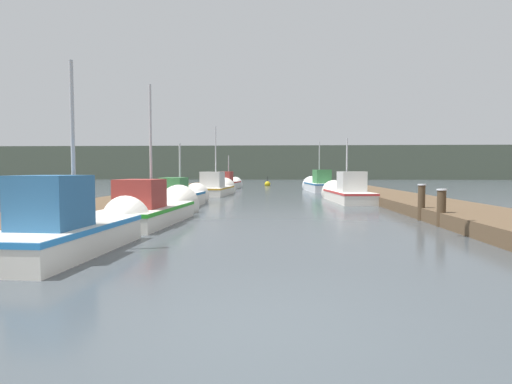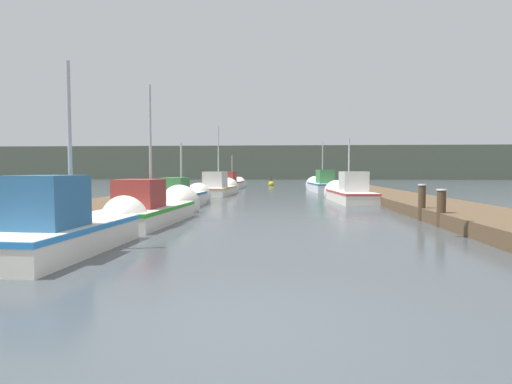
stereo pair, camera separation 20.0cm
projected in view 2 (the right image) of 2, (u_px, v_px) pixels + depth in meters
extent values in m
plane|color=#3D4449|center=(240.00, 331.00, 4.04)|extent=(200.00, 200.00, 0.00)
cube|color=brown|center=(149.00, 198.00, 20.37)|extent=(2.88, 40.00, 0.41)
cube|color=brown|center=(402.00, 199.00, 19.57)|extent=(2.88, 40.00, 0.41)
cube|color=#4C5647|center=(279.00, 163.00, 78.33)|extent=(120.00, 16.00, 6.04)
cube|color=silver|center=(64.00, 239.00, 7.80)|extent=(1.65, 3.80, 0.57)
cube|color=#2B81D0|center=(63.00, 227.00, 7.79)|extent=(1.69, 3.83, 0.10)
cone|color=silver|center=(118.00, 224.00, 10.04)|extent=(1.41, 0.88, 1.37)
cube|color=#2D6699|center=(47.00, 202.00, 7.30)|extent=(1.12, 1.24, 0.96)
cylinder|color=#B2B2B7|center=(70.00, 142.00, 7.98)|extent=(0.08, 0.08, 3.22)
cube|color=silver|center=(147.00, 215.00, 12.25)|extent=(1.96, 4.47, 0.53)
cube|color=green|center=(147.00, 208.00, 12.24)|extent=(1.99, 4.50, 0.10)
cone|color=silver|center=(176.00, 207.00, 14.93)|extent=(1.67, 1.12, 1.62)
cube|color=#99332D|center=(140.00, 193.00, 11.67)|extent=(1.23, 1.35, 0.83)
cylinder|color=#B2B2B7|center=(150.00, 145.00, 12.46)|extent=(0.08, 0.08, 3.75)
cube|color=silver|center=(179.00, 200.00, 17.45)|extent=(1.63, 4.44, 0.62)
cube|color=#1964AA|center=(179.00, 195.00, 17.44)|extent=(1.66, 4.47, 0.10)
cone|color=silver|center=(196.00, 196.00, 20.16)|extent=(1.40, 1.14, 1.35)
cube|color=#387A42|center=(175.00, 186.00, 16.87)|extent=(0.95, 1.38, 0.71)
cylinder|color=#B2B2B7|center=(181.00, 168.00, 17.70)|extent=(0.08, 0.08, 2.20)
cube|color=silver|center=(350.00, 196.00, 20.52)|extent=(1.93, 5.12, 0.57)
cube|color=red|center=(350.00, 192.00, 20.51)|extent=(1.96, 5.15, 0.10)
cone|color=silver|center=(338.00, 193.00, 23.50)|extent=(1.58, 1.05, 1.52)
cube|color=silver|center=(353.00, 182.00, 19.85)|extent=(1.28, 1.51, 1.00)
cylinder|color=#B2B2B7|center=(349.00, 164.00, 20.81)|extent=(0.08, 0.08, 2.73)
cube|color=silver|center=(217.00, 191.00, 26.19)|extent=(2.07, 4.78, 0.55)
cube|color=gold|center=(217.00, 188.00, 26.18)|extent=(2.10, 4.81, 0.10)
cone|color=silver|center=(226.00, 189.00, 28.97)|extent=(1.72, 1.07, 1.66)
cube|color=silver|center=(215.00, 179.00, 25.57)|extent=(1.38, 1.82, 1.00)
cylinder|color=#B2B2B7|center=(218.00, 157.00, 26.41)|extent=(0.08, 0.08, 3.99)
cube|color=silver|center=(323.00, 187.00, 30.56)|extent=(2.11, 5.12, 0.67)
cube|color=#1C5E9B|center=(323.00, 184.00, 30.54)|extent=(2.15, 5.15, 0.10)
cone|color=silver|center=(316.00, 186.00, 33.67)|extent=(1.70, 1.38, 1.60)
cube|color=#387A42|center=(325.00, 176.00, 29.89)|extent=(1.24, 2.01, 1.02)
cylinder|color=#B2B2B7|center=(323.00, 162.00, 30.83)|extent=(0.08, 0.08, 3.20)
cube|color=silver|center=(231.00, 185.00, 35.05)|extent=(1.88, 5.29, 0.64)
cube|color=red|center=(231.00, 182.00, 35.03)|extent=(1.91, 5.33, 0.10)
cone|color=silver|center=(238.00, 184.00, 38.13)|extent=(1.46, 1.17, 1.37)
cube|color=#99332D|center=(230.00, 177.00, 34.36)|extent=(1.07, 1.74, 0.89)
cylinder|color=#B2B2B7|center=(232.00, 169.00, 35.35)|extent=(0.08, 0.08, 2.30)
cylinder|color=#473523|center=(226.00, 181.00, 37.31)|extent=(0.29, 0.29, 1.22)
cylinder|color=silver|center=(226.00, 175.00, 37.27)|extent=(0.33, 0.33, 0.04)
cylinder|color=#473523|center=(422.00, 203.00, 12.87)|extent=(0.22, 0.22, 1.14)
cylinder|color=silver|center=(422.00, 185.00, 12.84)|extent=(0.26, 0.26, 0.04)
cylinder|color=#473523|center=(441.00, 209.00, 11.40)|extent=(0.24, 0.24, 1.05)
cylinder|color=silver|center=(442.00, 190.00, 11.37)|extent=(0.28, 0.28, 0.04)
sphere|color=gold|center=(271.00, 184.00, 42.14)|extent=(0.61, 0.61, 0.61)
cylinder|color=black|center=(271.00, 179.00, 42.11)|extent=(0.06, 0.06, 0.50)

